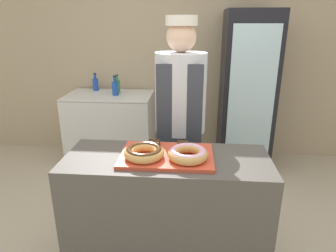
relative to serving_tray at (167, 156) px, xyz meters
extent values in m
cube|color=tan|center=(0.00, 2.13, 0.45)|extent=(8.00, 0.06, 2.70)
cube|color=#4C4742|center=(0.00, 0.00, -0.45)|extent=(1.33, 0.53, 0.88)
cube|color=#D84C33|center=(0.00, 0.00, 0.00)|extent=(0.59, 0.40, 0.02)
torus|color=tan|center=(-0.14, -0.06, 0.04)|extent=(0.25, 0.25, 0.06)
torus|color=#472814|center=(-0.14, -0.06, 0.06)|extent=(0.22, 0.22, 0.04)
torus|color=tan|center=(0.14, -0.06, 0.04)|extent=(0.25, 0.25, 0.06)
torus|color=#EFADC6|center=(0.14, -0.06, 0.06)|extent=(0.22, 0.22, 0.04)
cube|color=#382111|center=(-0.10, 0.13, 0.03)|extent=(0.07, 0.07, 0.03)
cube|color=#382111|center=(0.10, 0.13, 0.03)|extent=(0.07, 0.07, 0.03)
cylinder|color=#4C4C51|center=(0.06, 0.62, -0.47)|extent=(0.30, 0.30, 0.85)
cylinder|color=silver|center=(0.06, 0.62, 0.27)|extent=(0.41, 0.41, 0.64)
cube|color=#383D47|center=(0.06, 0.44, -0.14)|extent=(0.35, 0.02, 1.34)
sphere|color=beige|center=(0.06, 0.62, 0.70)|extent=(0.23, 0.23, 0.23)
cylinder|color=white|center=(0.06, 0.62, 0.82)|extent=(0.24, 0.24, 0.07)
cube|color=black|center=(0.79, 1.75, 0.02)|extent=(0.59, 0.56, 1.84)
cube|color=silver|center=(0.79, 1.46, 0.06)|extent=(0.49, 0.02, 1.47)
cube|color=silver|center=(-0.85, 1.75, -0.46)|extent=(1.04, 0.64, 0.87)
cube|color=gray|center=(-0.85, 1.75, -0.04)|extent=(1.04, 0.64, 0.01)
cylinder|color=#1E4CB2|center=(-1.09, 1.96, 0.05)|extent=(0.07, 0.07, 0.15)
cylinder|color=#1E4CB2|center=(-1.09, 1.96, 0.16)|extent=(0.03, 0.03, 0.06)
cylinder|color=black|center=(-1.09, 1.96, 0.19)|extent=(0.03, 0.03, 0.01)
cylinder|color=#1E4CB2|center=(-0.77, 1.72, 0.06)|extent=(0.08, 0.08, 0.16)
cylinder|color=#1E4CB2|center=(-0.77, 1.72, 0.17)|extent=(0.03, 0.03, 0.06)
cylinder|color=black|center=(-0.77, 1.72, 0.20)|extent=(0.04, 0.04, 0.01)
cylinder|color=#2D8C38|center=(-0.78, 1.87, 0.05)|extent=(0.06, 0.06, 0.15)
cylinder|color=#2D8C38|center=(-0.78, 1.87, 0.16)|extent=(0.03, 0.03, 0.06)
cylinder|color=black|center=(-0.78, 1.87, 0.19)|extent=(0.03, 0.03, 0.01)
camera|label=1|loc=(0.15, -1.74, 0.81)|focal=32.00mm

